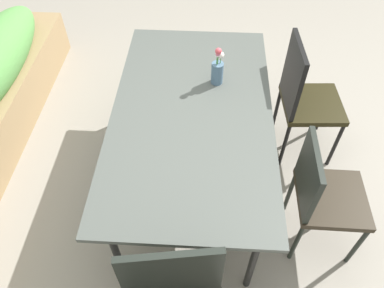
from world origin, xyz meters
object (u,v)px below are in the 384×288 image
object	(u,v)px
chair_near_left	(322,193)
chair_near_right	(304,96)
dining_table	(192,116)
flower_vase	(218,69)

from	to	relation	value
chair_near_left	chair_near_right	world-z (taller)	chair_near_right
dining_table	chair_near_left	xyz separation A→B (m)	(-0.39, -0.79, -0.19)
chair_near_left	chair_near_right	distance (m)	0.79
dining_table	chair_near_right	world-z (taller)	chair_near_right
chair_near_right	flower_vase	bearing A→B (deg)	-83.82
dining_table	chair_near_right	xyz separation A→B (m)	(0.39, -0.78, -0.14)
dining_table	chair_near_right	distance (m)	0.88
chair_near_left	chair_near_right	bearing A→B (deg)	-178.60
dining_table	flower_vase	distance (m)	0.35
dining_table	flower_vase	xyz separation A→B (m)	(0.28, -0.15, 0.15)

